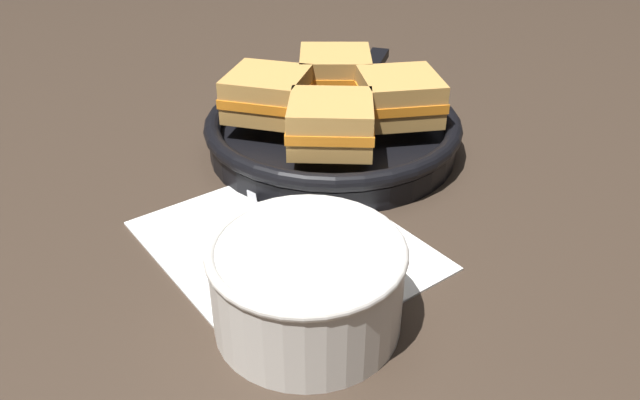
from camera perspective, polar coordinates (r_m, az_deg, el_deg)
The scene contains 9 objects.
ground_plane at distance 0.53m, azimuth -1.71°, elevation -5.17°, with size 4.00×4.00×0.00m, color #382B21.
napkin at distance 0.54m, azimuth -3.07°, elevation -3.94°, with size 0.26×0.23×0.00m.
soup_bowl at distance 0.44m, azimuth -1.20°, elevation -7.34°, with size 0.14×0.14×0.07m.
spoon at distance 0.52m, azimuth -5.45°, elevation -5.25°, with size 0.13×0.10×0.01m.
skillet at distance 0.69m, azimuth 1.21°, elevation 6.28°, with size 0.28×0.37×0.04m.
sandwich_near_left at distance 0.67m, azimuth 7.28°, elevation 9.37°, with size 0.11×0.11×0.05m.
sandwich_near_right at distance 0.74m, azimuth 1.38°, elevation 11.63°, with size 0.12×0.12×0.05m.
sandwich_far_left at distance 0.68m, azimuth -4.85°, elevation 9.64°, with size 0.11×0.11×0.05m.
sandwich_far_right at distance 0.61m, azimuth 0.98°, elevation 7.04°, with size 0.12×0.12×0.05m.
Camera 1 is at (0.31, -0.29, 0.32)m, focal length 35.00 mm.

